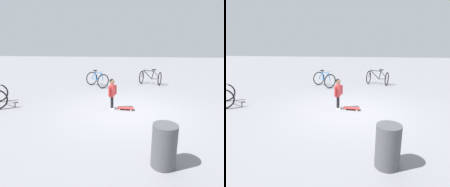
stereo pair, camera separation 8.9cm
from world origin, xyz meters
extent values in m
plane|color=gray|center=(0.00, 0.00, 0.00)|extent=(50.00, 50.00, 0.00)
cylinder|color=black|center=(-0.45, 0.27, 0.24)|extent=(0.08, 0.08, 0.42)
cube|color=white|center=(-0.42, 0.27, 0.03)|extent=(0.16, 0.10, 0.05)
cylinder|color=black|center=(-0.47, 0.16, 0.24)|extent=(0.08, 0.08, 0.42)
cube|color=white|center=(-0.44, 0.16, 0.03)|extent=(0.16, 0.10, 0.05)
cube|color=#D13838|center=(-0.46, 0.22, 0.65)|extent=(0.17, 0.25, 0.40)
cylinder|color=#D13838|center=(-0.34, 0.36, 0.65)|extent=(0.06, 0.06, 0.32)
cylinder|color=#D13838|center=(-0.54, 0.07, 0.65)|extent=(0.06, 0.06, 0.32)
sphere|color=#9E7051|center=(-0.46, 0.22, 0.96)|extent=(0.17, 0.17, 0.17)
sphere|color=black|center=(-0.47, 0.22, 0.98)|extent=(0.16, 0.16, 0.16)
cube|color=#B22D2D|center=(0.01, 0.16, 0.07)|extent=(0.58, 0.25, 0.02)
cube|color=#B7B7BC|center=(0.21, 0.14, 0.05)|extent=(0.04, 0.11, 0.02)
cube|color=#B7B7BC|center=(-0.18, 0.18, 0.05)|extent=(0.04, 0.11, 0.02)
cylinder|color=beige|center=(0.21, 0.22, 0.03)|extent=(0.06, 0.04, 0.06)
cylinder|color=beige|center=(0.20, 0.07, 0.03)|extent=(0.06, 0.04, 0.06)
cylinder|color=beige|center=(-0.18, 0.26, 0.03)|extent=(0.06, 0.04, 0.06)
cylinder|color=beige|center=(-0.19, 0.11, 0.03)|extent=(0.06, 0.04, 0.06)
torus|color=black|center=(-1.25, 3.28, 0.36)|extent=(0.53, 0.54, 0.71)
torus|color=black|center=(-1.98, 4.00, 0.36)|extent=(0.53, 0.54, 0.71)
cylinder|color=#B7B7BC|center=(-1.25, 3.28, 0.36)|extent=(0.08, 0.08, 0.06)
cylinder|color=#B7B7BC|center=(-1.98, 4.00, 0.36)|extent=(0.08, 0.08, 0.06)
cylinder|color=#2D6BB7|center=(-1.50, 3.53, 0.53)|extent=(0.40, 0.39, 0.48)
cylinder|color=#2D6BB7|center=(-1.53, 3.56, 0.75)|extent=(0.45, 0.44, 0.06)
cylinder|color=#2D6BB7|center=(-1.71, 3.73, 0.54)|extent=(0.13, 0.13, 0.48)
cylinder|color=#2D6BB7|center=(-1.83, 3.85, 0.33)|extent=(0.33, 0.32, 0.08)
cylinder|color=#2D6BB7|center=(-1.86, 3.88, 0.55)|extent=(0.27, 0.27, 0.40)
cylinder|color=#2D6BB7|center=(-1.29, 3.32, 0.56)|extent=(0.12, 0.11, 0.41)
cube|color=black|center=(-1.75, 3.77, 0.82)|extent=(0.23, 0.23, 0.05)
cylinder|color=#B7B7BC|center=(-1.32, 3.35, 0.84)|extent=(0.34, 0.35, 0.02)
torus|color=black|center=(0.70, 4.67, 0.36)|extent=(0.30, 0.68, 0.71)
torus|color=black|center=(1.66, 4.30, 0.36)|extent=(0.30, 0.68, 0.71)
cylinder|color=#B7B7BC|center=(0.70, 4.67, 0.36)|extent=(0.08, 0.08, 0.06)
cylinder|color=#B7B7BC|center=(1.66, 4.30, 0.36)|extent=(0.08, 0.08, 0.06)
cylinder|color=black|center=(1.03, 4.54, 0.53)|extent=(0.50, 0.22, 0.48)
cylinder|color=black|center=(1.07, 4.52, 0.75)|extent=(0.56, 0.25, 0.06)
cylinder|color=black|center=(1.30, 4.43, 0.54)|extent=(0.14, 0.09, 0.48)
cylinder|color=black|center=(1.45, 4.37, 0.33)|extent=(0.41, 0.18, 0.08)
cylinder|color=black|center=(1.50, 4.36, 0.55)|extent=(0.34, 0.15, 0.40)
cylinder|color=black|center=(0.75, 4.65, 0.56)|extent=(0.13, 0.08, 0.41)
cube|color=black|center=(1.35, 4.42, 0.82)|extent=(0.24, 0.17, 0.05)
cylinder|color=#B7B7BC|center=(0.80, 4.63, 0.84)|extent=(0.19, 0.44, 0.02)
cylinder|color=#4C4C51|center=(0.84, -2.84, 0.41)|extent=(0.45, 0.45, 0.82)
camera|label=1|loc=(0.24, -6.05, 2.23)|focal=30.72mm
camera|label=2|loc=(0.33, -6.04, 2.23)|focal=30.72mm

